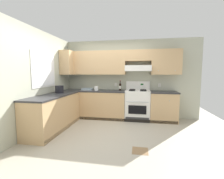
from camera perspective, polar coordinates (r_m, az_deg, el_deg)
The scene contains 11 objects.
ground_plane at distance 4.03m, azimuth -4.07°, elevation -15.27°, with size 7.04×7.04×0.00m, color #B2AA99.
floor_accent_tile at distance 3.20m, azimuth 10.24°, elevation -21.18°, with size 0.30×0.30×0.01m, color olive.
wall_back at distance 5.20m, azimuth 4.27°, elevation 6.13°, with size 4.68×0.57×2.55m.
wall_left at distance 4.62m, azimuth -23.01°, elevation 4.03°, with size 0.47×4.00×2.55m.
counter_back_run at distance 5.06m, azimuth 0.39°, elevation -5.56°, with size 3.60×0.65×0.91m.
counter_left_run at distance 4.36m, azimuth -20.34°, elevation -7.80°, with size 0.63×1.91×0.91m.
stove at distance 5.00m, azimuth 9.30°, elevation -5.47°, with size 0.76×0.62×1.20m.
wine_bottle at distance 5.04m, azimuth 3.00°, elevation 1.17°, with size 0.07×0.08×0.33m.
bowl at distance 5.23m, azimuth -8.99°, elevation 0.04°, with size 0.34×0.28×0.06m.
bucket at distance 4.60m, azimuth -18.69°, elevation 0.14°, with size 0.24×0.24×0.21m.
paper_towel_roll at distance 5.04m, azimuth -5.79°, elevation 0.42°, with size 0.13×0.13×0.14m.
Camera 1 is at (0.93, -3.65, 1.45)m, focal length 24.98 mm.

